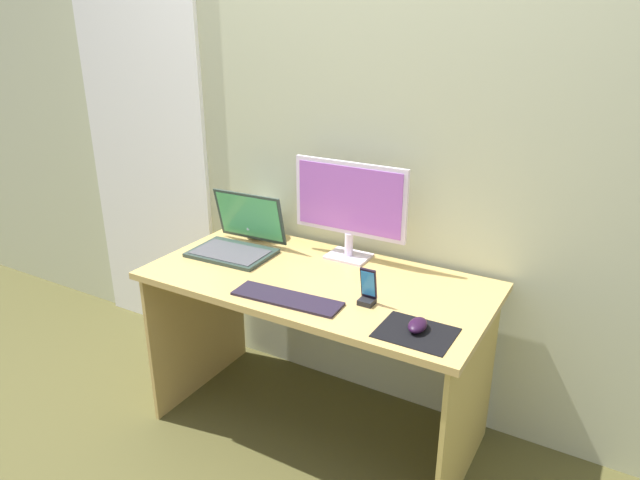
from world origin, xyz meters
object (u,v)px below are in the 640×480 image
phone_in_dock (368,292)px  monitor (349,205)px  fishbowl (258,219)px  laptop (238,240)px  keyboard_external (288,299)px  mouse (418,325)px

phone_in_dock → monitor: bearing=126.7°
monitor → fishbowl: 0.51m
laptop → fishbowl: size_ratio=2.01×
keyboard_external → mouse: 0.50m
fishbowl → mouse: size_ratio=1.80×
keyboard_external → phone_in_dock: phone_in_dock is taller
keyboard_external → phone_in_dock: bearing=21.1°
laptop → phone_in_dock: (0.72, -0.17, -0.00)m
fishbowl → monitor: bearing=-1.8°
monitor → laptop: bearing=-158.7°
laptop → keyboard_external: 0.54m
laptop → keyboard_external: (0.45, -0.29, -0.05)m
laptop → mouse: 0.98m
laptop → phone_in_dock: 0.73m
keyboard_external → phone_in_dock: 0.30m
monitor → mouse: 0.69m
monitor → keyboard_external: monitor is taller
monitor → mouse: size_ratio=5.13×
monitor → keyboard_external: 0.52m
keyboard_external → laptop: bearing=143.8°
mouse → phone_in_dock: 0.25m
keyboard_external → phone_in_dock: size_ratio=3.02×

